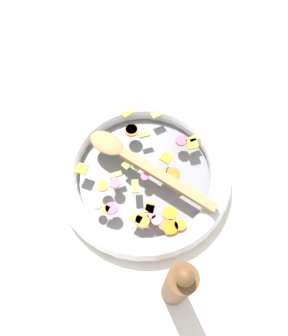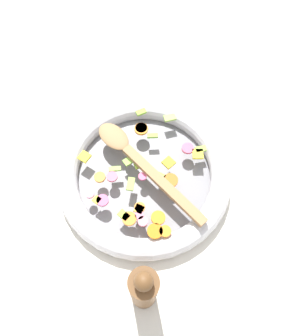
% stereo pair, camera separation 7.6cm
% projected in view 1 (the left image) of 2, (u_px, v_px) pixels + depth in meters
% --- Properties ---
extents(ground_plane, '(4.00, 4.00, 0.00)m').
position_uv_depth(ground_plane, '(144.00, 177.00, 0.81)').
color(ground_plane, silver).
extents(skillet, '(0.42, 0.42, 0.05)m').
position_uv_depth(skillet, '(144.00, 173.00, 0.79)').
color(skillet, slate).
rests_on(skillet, ground_plane).
extents(chopped_vegetables, '(0.28, 0.32, 0.01)m').
position_uv_depth(chopped_vegetables, '(146.00, 178.00, 0.75)').
color(chopped_vegetables, orange).
rests_on(chopped_vegetables, skillet).
extents(wooden_spoon, '(0.34, 0.14, 0.01)m').
position_uv_depth(wooden_spoon, '(137.00, 161.00, 0.76)').
color(wooden_spoon, '#A87F51').
rests_on(wooden_spoon, chopped_vegetables).
extents(pepper_mill, '(0.05, 0.05, 0.24)m').
position_uv_depth(pepper_mill, '(178.00, 286.00, 0.59)').
color(pepper_mill, brown).
rests_on(pepper_mill, ground_plane).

